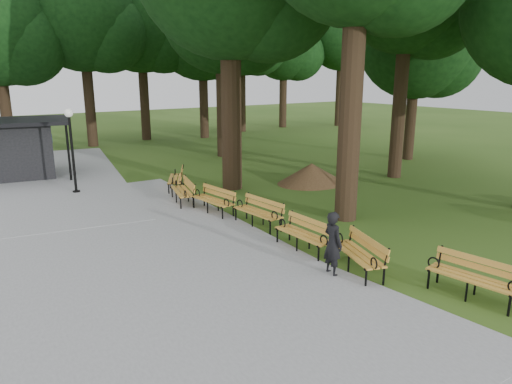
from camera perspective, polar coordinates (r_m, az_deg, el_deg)
ground at (r=11.89m, az=8.38°, el=-8.31°), size 100.00×100.00×0.00m
path at (r=12.40m, az=-15.49°, el=-7.58°), size 12.00×38.00×0.06m
person at (r=10.82m, az=9.46°, el=-6.32°), size 0.41×0.59×1.54m
kiosk at (r=23.34m, az=-27.70°, el=4.74°), size 4.71×4.27×2.60m
lamp_post at (r=19.07m, az=-21.91°, el=6.73°), size 0.32×0.32×3.28m
dirt_mound at (r=19.86m, az=6.85°, el=2.31°), size 2.57×2.57×0.86m
bench_1 at (r=10.71m, az=25.12°, el=-9.66°), size 0.93×1.98×0.88m
bench_2 at (r=11.22m, az=12.42°, el=-7.50°), size 1.20×2.00×0.88m
bench_3 at (r=12.27m, az=5.87°, el=-5.29°), size 0.69×1.92×0.88m
bench_4 at (r=14.12m, az=0.22°, el=-2.56°), size 0.82×1.95×0.88m
bench_5 at (r=15.51m, az=-5.36°, el=-1.06°), size 0.86×1.96×0.88m
bench_6 at (r=16.85m, az=-9.11°, el=0.07°), size 1.08×2.00×0.88m
bench_7 at (r=18.92m, az=-9.92°, el=1.62°), size 1.45×1.98×0.88m
lawn_tree_4 at (r=26.29m, az=-4.27°, el=21.27°), size 6.52×6.52×11.04m
lawn_tree_5 at (r=26.43m, az=19.28°, el=17.23°), size 6.00×6.00×9.24m
tree_backdrop at (r=34.52m, az=-9.87°, el=19.92°), size 37.54×9.46×15.98m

